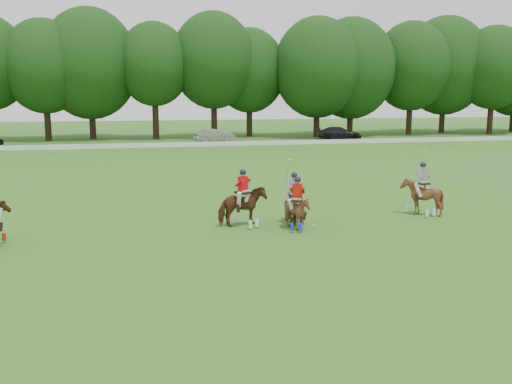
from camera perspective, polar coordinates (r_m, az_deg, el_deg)
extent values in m
plane|color=#2A611B|center=(18.36, -2.80, -6.77)|extent=(180.00, 180.00, 0.00)
cylinder|color=black|center=(66.46, -20.13, 6.86)|extent=(0.70, 0.70, 4.64)
ellipsoid|color=black|center=(66.45, -20.43, 11.71)|extent=(8.80, 8.80, 10.13)
cylinder|color=black|center=(67.04, -16.05, 6.96)|extent=(0.70, 0.70, 4.31)
ellipsoid|color=black|center=(67.04, -16.31, 12.22)|extent=(10.67, 10.67, 12.27)
cylinder|color=black|center=(65.45, -10.01, 7.54)|extent=(0.70, 0.70, 5.24)
ellipsoid|color=black|center=(65.46, -10.17, 12.48)|extent=(8.06, 8.06, 9.26)
cylinder|color=black|center=(66.32, -4.21, 7.67)|extent=(0.70, 0.70, 5.19)
ellipsoid|color=black|center=(66.35, -4.28, 12.99)|extent=(9.50, 9.50, 10.92)
cylinder|color=black|center=(68.46, -0.67, 7.48)|extent=(0.70, 0.70, 4.48)
ellipsoid|color=black|center=(68.44, -0.68, 12.05)|extent=(8.60, 8.60, 9.89)
cylinder|color=black|center=(67.72, 6.07, 7.28)|extent=(0.70, 0.70, 4.21)
ellipsoid|color=black|center=(67.70, 6.17, 12.27)|extent=(10.11, 10.11, 11.63)
cylinder|color=black|center=(70.61, 9.39, 7.26)|extent=(0.70, 0.70, 4.07)
ellipsoid|color=black|center=(70.58, 9.53, 12.09)|extent=(10.46, 10.46, 12.03)
cylinder|color=black|center=(74.08, 15.07, 7.45)|extent=(0.70, 0.70, 4.79)
ellipsoid|color=black|center=(74.08, 15.29, 12.05)|extent=(9.47, 9.47, 10.89)
cylinder|color=black|center=(78.06, 18.11, 7.29)|extent=(0.70, 0.70, 4.44)
ellipsoid|color=black|center=(78.07, 18.37, 11.90)|extent=(10.84, 10.84, 12.47)
cylinder|color=black|center=(77.97, 22.39, 7.18)|extent=(0.70, 0.70, 4.86)
ellipsoid|color=black|center=(77.97, 22.68, 11.42)|extent=(8.94, 8.94, 10.28)
cube|color=white|center=(55.64, -9.43, 4.66)|extent=(120.00, 0.10, 0.44)
imported|color=gray|center=(60.64, -4.18, 5.66)|extent=(4.45, 2.27, 1.40)
imported|color=black|center=(64.15, 8.33, 5.83)|extent=(5.27, 3.35, 1.42)
imported|color=#4A2713|center=(22.55, -1.31, -1.50)|extent=(2.06, 2.00, 1.59)
cube|color=black|center=(22.44, -1.31, -0.05)|extent=(0.68, 0.71, 0.08)
cylinder|color=tan|center=(22.67, -0.78, -0.15)|extent=(0.14, 0.19, 1.29)
imported|color=#4A2713|center=(22.09, 4.15, -2.08)|extent=(1.46, 1.54, 1.35)
cube|color=black|center=(22.00, 4.16, -0.83)|extent=(0.61, 0.68, 0.08)
cylinder|color=tan|center=(21.99, 4.94, -1.05)|extent=(0.10, 0.21, 1.29)
imported|color=#4A2713|center=(23.19, 3.82, -1.48)|extent=(0.75, 1.62, 1.36)
cube|color=black|center=(23.10, 3.83, -0.28)|extent=(0.44, 0.56, 0.08)
cylinder|color=tan|center=(22.87, 3.14, 1.96)|extent=(0.04, 0.77, 1.08)
imported|color=#4A2713|center=(25.69, 16.22, -0.46)|extent=(1.62, 1.73, 1.61)
cube|color=black|center=(25.59, 16.29, 0.85)|extent=(0.57, 0.65, 0.08)
cylinder|color=tan|center=(25.26, 15.89, 2.86)|extent=(0.22, 0.75, 1.08)
sphere|color=white|center=(22.72, 5.74, -3.39)|extent=(0.09, 0.09, 0.09)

